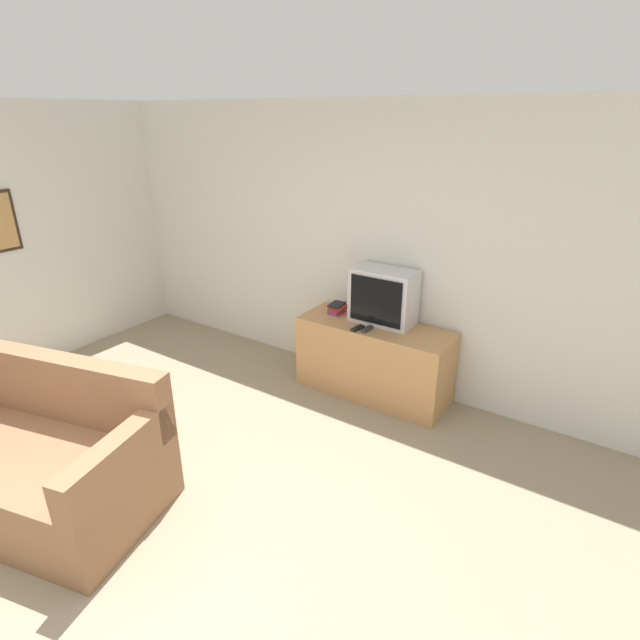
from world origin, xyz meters
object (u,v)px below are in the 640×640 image
(tv_stand, at_px, (374,360))
(couch, at_px, (28,459))
(remote_secondary, at_px, (367,329))
(television, at_px, (384,296))
(book_stack, at_px, (337,308))
(remote_on_stand, at_px, (358,328))

(tv_stand, bearing_deg, couch, -116.89)
(couch, relative_size, remote_secondary, 13.80)
(tv_stand, height_order, couch, couch)
(tv_stand, xyz_separation_m, television, (0.02, 0.10, 0.60))
(television, distance_m, couch, 3.01)
(couch, xyz_separation_m, remote_secondary, (1.28, 2.39, 0.40))
(book_stack, bearing_deg, television, 5.07)
(television, bearing_deg, remote_secondary, -95.42)
(remote_on_stand, relative_size, remote_secondary, 1.01)
(remote_on_stand, bearing_deg, remote_secondary, 19.25)
(tv_stand, distance_m, couch, 2.84)
(tv_stand, relative_size, remote_on_stand, 9.55)
(tv_stand, distance_m, remote_secondary, 0.39)
(television, relative_size, book_stack, 2.91)
(book_stack, xyz_separation_m, remote_on_stand, (0.36, -0.23, -0.04))
(tv_stand, bearing_deg, remote_on_stand, -115.80)
(tv_stand, xyz_separation_m, book_stack, (-0.44, 0.06, 0.40))
(television, height_order, couch, television)
(book_stack, bearing_deg, couch, -108.03)
(television, bearing_deg, remote_on_stand, -110.69)
(tv_stand, bearing_deg, remote_secondary, -91.52)
(remote_on_stand, distance_m, remote_secondary, 0.09)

